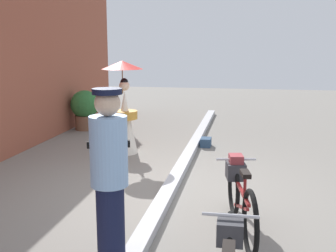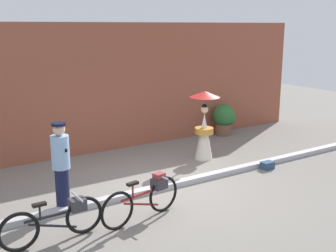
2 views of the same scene
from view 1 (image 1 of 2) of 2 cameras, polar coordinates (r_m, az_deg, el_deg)
ground_plane at (r=6.14m, az=0.41°, el=-8.87°), size 30.00×30.00×0.00m
sidewalk_curb at (r=6.12m, az=0.41°, el=-8.34°), size 14.00×0.20×0.12m
bicycle_near_officer at (r=4.85m, az=9.90°, el=-9.23°), size 1.75×0.51×0.79m
person_officer at (r=3.78m, az=-8.09°, el=-7.00°), size 0.34×0.37×1.73m
person_with_parasol at (r=8.07m, az=-6.06°, el=2.57°), size 0.80×0.80×1.81m
potted_plant_by_door at (r=10.61m, az=-11.32°, el=2.45°), size 0.72×0.71×1.00m
backpack_on_pavement at (r=8.73m, az=5.29°, el=-2.22°), size 0.31×0.21×0.18m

